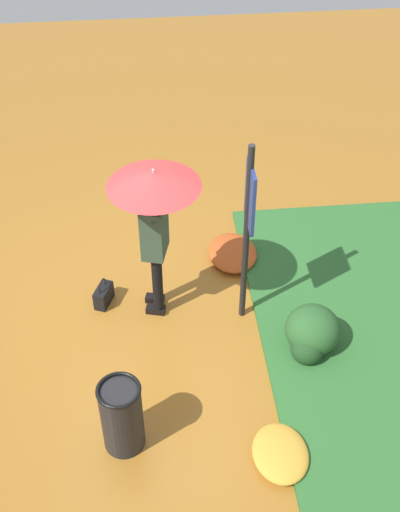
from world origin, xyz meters
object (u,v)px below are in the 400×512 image
(info_sign_post, at_px, (248,217))
(person_with_umbrella, at_px, (154,206))
(handbag, at_px, (104,295))
(trash_bin, at_px, (122,416))

(info_sign_post, bearing_deg, person_with_umbrella, -98.51)
(handbag, xyz_separation_m, trash_bin, (1.94, 0.21, 0.29))
(handbag, bearing_deg, person_with_umbrella, 72.57)
(person_with_umbrella, relative_size, trash_bin, 2.45)
(person_with_umbrella, xyz_separation_m, trash_bin, (1.73, -0.44, -1.13))
(person_with_umbrella, xyz_separation_m, handbag, (-0.20, -0.65, -1.42))
(handbag, relative_size, trash_bin, 0.44)
(person_with_umbrella, relative_size, handbag, 5.53)
(person_with_umbrella, height_order, info_sign_post, info_sign_post)
(handbag, distance_m, trash_bin, 1.97)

